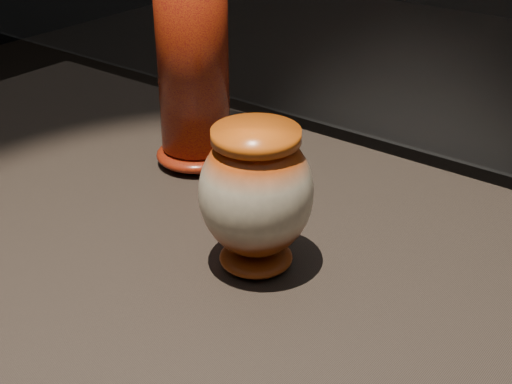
# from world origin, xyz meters

# --- Properties ---
(main_vase) EXTENTS (0.18, 0.18, 0.20)m
(main_vase) POSITION_xyz_m (-0.08, -0.03, 1.01)
(main_vase) COLOR #6A2709
(main_vase) RESTS_ON display_plinth
(tall_vase) EXTENTS (0.17, 0.17, 0.44)m
(tall_vase) POSITION_xyz_m (-0.36, 0.16, 1.11)
(tall_vase) COLOR #A4370A
(tall_vase) RESTS_ON display_plinth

